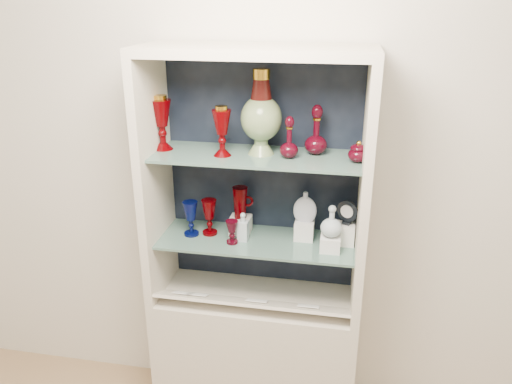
% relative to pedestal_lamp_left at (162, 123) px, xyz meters
% --- Properties ---
extents(wall_back, '(3.50, 0.02, 2.80)m').
position_rel_pedestal_lamp_left_xyz_m(wall_back, '(0.44, 0.19, -0.19)').
color(wall_back, silver).
rests_on(wall_back, ground).
extents(cabinet_base, '(1.00, 0.40, 0.75)m').
position_rel_pedestal_lamp_left_xyz_m(cabinet_base, '(0.44, -0.03, -1.22)').
color(cabinet_base, beige).
rests_on(cabinet_base, ground).
extents(cabinet_back_panel, '(0.98, 0.02, 1.15)m').
position_rel_pedestal_lamp_left_xyz_m(cabinet_back_panel, '(0.44, 0.16, -0.27)').
color(cabinet_back_panel, black).
rests_on(cabinet_back_panel, cabinet_base).
extents(cabinet_side_left, '(0.04, 0.40, 1.15)m').
position_rel_pedestal_lamp_left_xyz_m(cabinet_side_left, '(-0.04, -0.03, -0.27)').
color(cabinet_side_left, beige).
rests_on(cabinet_side_left, cabinet_base).
extents(cabinet_side_right, '(0.04, 0.40, 1.15)m').
position_rel_pedestal_lamp_left_xyz_m(cabinet_side_right, '(0.92, -0.03, -0.27)').
color(cabinet_side_right, beige).
rests_on(cabinet_side_right, cabinet_base).
extents(cabinet_top_cap, '(1.00, 0.40, 0.04)m').
position_rel_pedestal_lamp_left_xyz_m(cabinet_top_cap, '(0.44, -0.03, 0.33)').
color(cabinet_top_cap, beige).
rests_on(cabinet_top_cap, cabinet_side_left).
extents(shelf_lower, '(0.92, 0.34, 0.01)m').
position_rel_pedestal_lamp_left_xyz_m(shelf_lower, '(0.44, -0.01, -0.55)').
color(shelf_lower, slate).
rests_on(shelf_lower, cabinet_side_left).
extents(shelf_upper, '(0.92, 0.34, 0.01)m').
position_rel_pedestal_lamp_left_xyz_m(shelf_upper, '(0.44, -0.01, -0.13)').
color(shelf_upper, slate).
rests_on(shelf_upper, cabinet_side_left).
extents(label_ledge, '(0.92, 0.17, 0.09)m').
position_rel_pedestal_lamp_left_xyz_m(label_ledge, '(0.44, -0.14, -0.81)').
color(label_ledge, beige).
rests_on(label_ledge, cabinet_base).
extents(label_card_0, '(0.10, 0.06, 0.03)m').
position_rel_pedestal_lamp_left_xyz_m(label_card_0, '(0.17, -0.14, -0.80)').
color(label_card_0, white).
rests_on(label_card_0, label_ledge).
extents(label_card_1, '(0.10, 0.06, 0.03)m').
position_rel_pedestal_lamp_left_xyz_m(label_card_1, '(0.71, -0.14, -0.80)').
color(label_card_1, white).
rests_on(label_card_1, label_ledge).
extents(label_card_2, '(0.10, 0.06, 0.03)m').
position_rel_pedestal_lamp_left_xyz_m(label_card_2, '(0.47, -0.14, -0.80)').
color(label_card_2, white).
rests_on(label_card_2, label_ledge).
extents(label_card_3, '(0.10, 0.06, 0.03)m').
position_rel_pedestal_lamp_left_xyz_m(label_card_3, '(0.11, -0.14, -0.80)').
color(label_card_3, white).
rests_on(label_card_3, label_ledge).
extents(pedestal_lamp_left, '(0.11, 0.11, 0.25)m').
position_rel_pedestal_lamp_left_xyz_m(pedestal_lamp_left, '(0.00, 0.00, 0.00)').
color(pedestal_lamp_left, '#4B0002').
rests_on(pedestal_lamp_left, shelf_upper).
extents(pedestal_lamp_right, '(0.09, 0.09, 0.22)m').
position_rel_pedestal_lamp_left_xyz_m(pedestal_lamp_right, '(0.29, -0.05, -0.01)').
color(pedestal_lamp_right, '#4B0002').
rests_on(pedestal_lamp_right, shelf_upper).
extents(enamel_urn, '(0.20, 0.20, 0.37)m').
position_rel_pedestal_lamp_left_xyz_m(enamel_urn, '(0.46, 0.01, 0.06)').
color(enamel_urn, '#134B23').
rests_on(enamel_urn, shelf_upper).
extents(ruby_decanter_a, '(0.11, 0.11, 0.21)m').
position_rel_pedestal_lamp_left_xyz_m(ruby_decanter_a, '(0.58, -0.03, -0.02)').
color(ruby_decanter_a, '#410511').
rests_on(ruby_decanter_a, shelf_upper).
extents(ruby_decanter_b, '(0.11, 0.11, 0.24)m').
position_rel_pedestal_lamp_left_xyz_m(ruby_decanter_b, '(0.70, 0.05, -0.01)').
color(ruby_decanter_b, '#410511').
rests_on(ruby_decanter_b, shelf_upper).
extents(lidded_bowl, '(0.10, 0.10, 0.10)m').
position_rel_pedestal_lamp_left_xyz_m(lidded_bowl, '(0.88, -0.03, -0.08)').
color(lidded_bowl, '#410511').
rests_on(lidded_bowl, shelf_upper).
extents(cobalt_goblet, '(0.10, 0.10, 0.17)m').
position_rel_pedestal_lamp_left_xyz_m(cobalt_goblet, '(0.12, -0.02, -0.46)').
color(cobalt_goblet, '#040A41').
rests_on(cobalt_goblet, shelf_lower).
extents(ruby_goblet_tall, '(0.07, 0.07, 0.18)m').
position_rel_pedestal_lamp_left_xyz_m(ruby_goblet_tall, '(0.20, 0.01, -0.46)').
color(ruby_goblet_tall, '#4B0002').
rests_on(ruby_goblet_tall, shelf_lower).
extents(ruby_goblet_small, '(0.08, 0.08, 0.11)m').
position_rel_pedestal_lamp_left_xyz_m(ruby_goblet_small, '(0.33, -0.07, -0.49)').
color(ruby_goblet_small, '#410511').
rests_on(ruby_goblet_small, shelf_lower).
extents(riser_ruby_pitcher, '(0.10, 0.10, 0.08)m').
position_rel_pedestal_lamp_left_xyz_m(riser_ruby_pitcher, '(0.35, 0.05, -0.50)').
color(riser_ruby_pitcher, silver).
rests_on(riser_ruby_pitcher, shelf_lower).
extents(ruby_pitcher, '(0.12, 0.08, 0.15)m').
position_rel_pedestal_lamp_left_xyz_m(ruby_pitcher, '(0.35, 0.05, -0.39)').
color(ruby_pitcher, '#4B0002').
rests_on(ruby_pitcher, riser_ruby_pitcher).
extents(clear_square_bottle, '(0.05, 0.05, 0.14)m').
position_rel_pedestal_lamp_left_xyz_m(clear_square_bottle, '(0.38, -0.03, -0.47)').
color(clear_square_bottle, '#A8BAC2').
rests_on(clear_square_bottle, shelf_lower).
extents(riser_flat_flask, '(0.09, 0.09, 0.09)m').
position_rel_pedestal_lamp_left_xyz_m(riser_flat_flask, '(0.66, 0.04, -0.50)').
color(riser_flat_flask, silver).
rests_on(riser_flat_flask, shelf_lower).
extents(flat_flask, '(0.11, 0.04, 0.15)m').
position_rel_pedestal_lamp_left_xyz_m(flat_flask, '(0.66, 0.04, -0.38)').
color(flat_flask, silver).
rests_on(flat_flask, riser_flat_flask).
extents(riser_clear_round_decanter, '(0.09, 0.09, 0.07)m').
position_rel_pedestal_lamp_left_xyz_m(riser_clear_round_decanter, '(0.79, -0.06, -0.51)').
color(riser_clear_round_decanter, silver).
rests_on(riser_clear_round_decanter, shelf_lower).
extents(clear_round_decanter, '(0.12, 0.12, 0.14)m').
position_rel_pedestal_lamp_left_xyz_m(clear_round_decanter, '(0.79, -0.06, -0.40)').
color(clear_round_decanter, '#A8BAC2').
rests_on(clear_round_decanter, riser_clear_round_decanter).
extents(riser_cameo_medallion, '(0.08, 0.08, 0.10)m').
position_rel_pedestal_lamp_left_xyz_m(riser_cameo_medallion, '(0.85, 0.02, -0.49)').
color(riser_cameo_medallion, silver).
rests_on(riser_cameo_medallion, shelf_lower).
extents(cameo_medallion, '(0.11, 0.08, 0.12)m').
position_rel_pedestal_lamp_left_xyz_m(cameo_medallion, '(0.85, 0.02, -0.38)').
color(cameo_medallion, black).
rests_on(cameo_medallion, riser_cameo_medallion).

